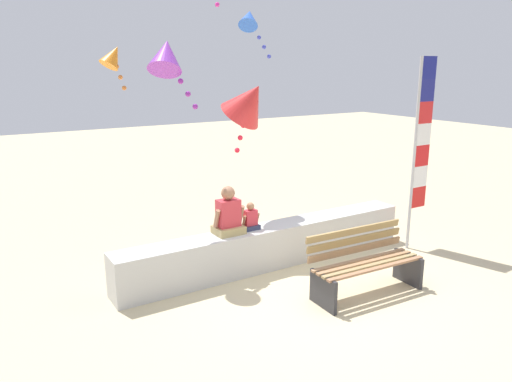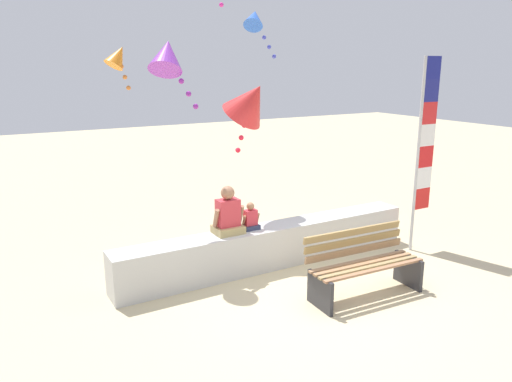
% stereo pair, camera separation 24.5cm
% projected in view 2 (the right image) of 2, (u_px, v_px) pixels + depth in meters
% --- Properties ---
extents(ground_plane, '(40.00, 40.00, 0.00)m').
position_uv_depth(ground_plane, '(318.00, 296.00, 6.75)').
color(ground_plane, beige).
extents(seawall_ledge, '(5.02, 0.48, 0.65)m').
position_uv_depth(seawall_ledge, '(270.00, 246.00, 7.73)').
color(seawall_ledge, beige).
rests_on(seawall_ledge, ground).
extents(park_bench, '(1.66, 0.68, 0.88)m').
position_uv_depth(park_bench, '(363.00, 266.00, 6.73)').
color(park_bench, '#A1714F').
rests_on(park_bench, ground).
extents(person_adult, '(0.47, 0.35, 0.72)m').
position_uv_depth(person_adult, '(228.00, 215.00, 7.27)').
color(person_adult, tan).
rests_on(person_adult, seawall_ledge).
extents(person_child, '(0.28, 0.20, 0.42)m').
position_uv_depth(person_child, '(250.00, 219.00, 7.48)').
color(person_child, '#2D324F').
rests_on(person_child, seawall_ledge).
extents(flag_banner, '(0.38, 0.05, 3.21)m').
position_uv_depth(flag_banner, '(424.00, 144.00, 8.06)').
color(flag_banner, '#B7B7BC').
rests_on(flag_banner, ground).
extents(kite_red, '(1.06, 1.13, 1.20)m').
position_uv_depth(kite_red, '(251.00, 101.00, 7.74)').
color(kite_red, red).
extents(kite_blue, '(0.67, 0.66, 1.03)m').
position_uv_depth(kite_blue, '(255.00, 19.00, 9.57)').
color(kite_blue, blue).
extents(kite_orange, '(0.58, 0.56, 0.84)m').
position_uv_depth(kite_orange, '(118.00, 57.00, 8.69)').
color(kite_orange, orange).
extents(kite_purple, '(0.79, 0.83, 1.09)m').
position_uv_depth(kite_purple, '(167.00, 56.00, 7.04)').
color(kite_purple, purple).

